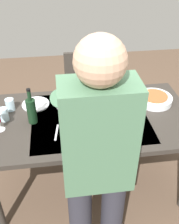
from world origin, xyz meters
The scene contains 14 objects.
ground_plane centered at (0.00, 0.00, 0.00)m, with size 6.00×6.00×0.00m, color brown.
dining_table centered at (0.00, 0.00, 0.69)m, with size 1.66×0.89×0.76m.
chair_near centered at (-0.05, -0.83, 0.53)m, with size 0.40×0.40×0.91m.
person_server centered at (0.06, 0.71, 0.96)m, with size 0.42×0.61×1.69m.
wine_bottle centered at (0.44, 0.00, 0.87)m, with size 0.07×0.07×0.30m.
water_cup_near_left centered at (0.66, -0.05, 0.81)m, with size 0.07×0.07×0.11m, color silver.
water_cup_near_right centered at (0.63, -0.19, 0.81)m, with size 0.07×0.07×0.10m, color silver.
water_cup_far_left centered at (0.22, -0.17, 0.81)m, with size 0.08×0.08×0.11m, color silver.
serving_bowl_pasta centered at (-0.58, -0.14, 0.79)m, with size 0.30×0.30×0.07m.
side_bowl_salad centered at (0.06, 0.26, 0.79)m, with size 0.18×0.18×0.07m.
dinner_plate_near centered at (0.43, -0.24, 0.77)m, with size 0.23×0.23×0.01m, color silver.
dinner_plate_far centered at (-0.29, -0.03, 0.77)m, with size 0.23×0.23×0.01m, color silver.
table_knife centered at (-0.01, -0.09, 0.76)m, with size 0.01×0.20×0.01m, color silver.
table_fork centered at (0.27, 0.16, 0.76)m, with size 0.01×0.18×0.01m, color silver.
Camera 1 is at (0.23, 1.67, 2.02)m, focal length 42.32 mm.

